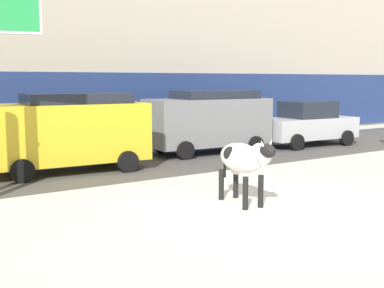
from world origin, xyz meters
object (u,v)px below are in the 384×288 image
at_px(cow_holstein, 242,159).
at_px(car_silver_sedan, 307,124).
at_px(pedestrian_near_billboard, 95,128).
at_px(car_yellow_van, 68,130).
at_px(car_grey_van, 208,120).

bearing_deg(cow_holstein, car_silver_sedan, 35.67).
height_order(cow_holstein, pedestrian_near_billboard, pedestrian_near_billboard).
xyz_separation_m(car_yellow_van, car_silver_sedan, (10.25, 0.25, -0.33)).
distance_m(cow_holstein, car_grey_van, 7.60).
xyz_separation_m(cow_holstein, car_yellow_van, (-1.87, 5.77, 0.24)).
height_order(cow_holstein, car_grey_van, car_grey_van).
xyz_separation_m(car_grey_van, car_silver_sedan, (4.62, -0.58, -0.33)).
bearing_deg(pedestrian_near_billboard, car_grey_van, -41.66).
height_order(car_grey_van, car_silver_sedan, car_grey_van).
bearing_deg(pedestrian_near_billboard, car_silver_sedan, -23.92).
height_order(car_yellow_van, car_silver_sedan, car_yellow_van).
bearing_deg(car_silver_sedan, car_yellow_van, -178.60).
distance_m(cow_holstein, car_yellow_van, 6.07).
distance_m(car_yellow_van, car_grey_van, 5.70).
height_order(car_yellow_van, pedestrian_near_billboard, car_yellow_van).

